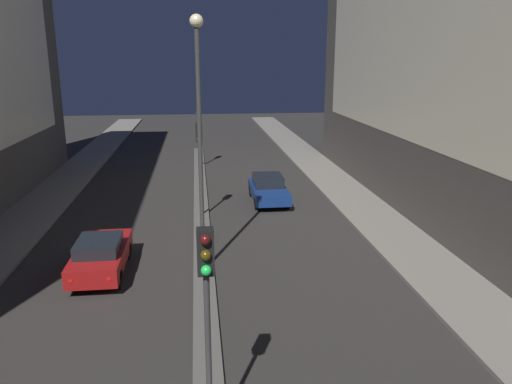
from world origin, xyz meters
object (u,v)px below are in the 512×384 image
Objects in this scene: traffic_light_near at (207,291)px; car_right_lane at (268,189)px; car_left_lane at (101,255)px; traffic_light_mid at (199,148)px; street_lamp at (199,116)px; traffic_light_far at (198,119)px.

traffic_light_near is 1.07× the size of car_right_lane.
traffic_light_near is 10.20m from car_left_lane.
traffic_light_near reaches higher than car_right_lane.
car_left_lane is 0.98× the size of car_right_lane.
traffic_light_near is 15.41m from traffic_light_mid.
traffic_light_mid is 0.51× the size of street_lamp.
traffic_light_mid is 1.07× the size of car_right_lane.
traffic_light_far is at bearing 90.00° from traffic_light_near.
traffic_light_near is 9.20m from street_lamp.
traffic_light_near is 1.00× the size of traffic_light_far.
car_left_lane is at bearing 177.55° from street_lamp.
car_right_lane is at bearing -68.57° from traffic_light_far.
traffic_light_mid is 1.00× the size of traffic_light_far.
traffic_light_far is 1.09× the size of car_left_lane.
traffic_light_mid is (0.00, 15.41, 0.00)m from traffic_light_near.
traffic_light_mid is at bearing 59.36° from car_left_lane.
street_lamp is at bearing -2.45° from car_left_lane.
traffic_light_far reaches higher than car_left_lane.
traffic_light_mid is at bearing 90.00° from traffic_light_near.
traffic_light_far is 18.98m from car_left_lane.
traffic_light_near and traffic_light_far have the same top height.
traffic_light_near is 18.49m from car_right_lane.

